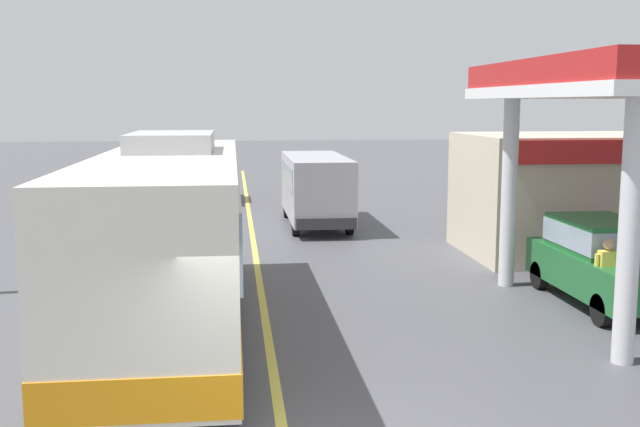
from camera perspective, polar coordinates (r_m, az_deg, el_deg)
ground at (r=28.37m, az=-5.33°, el=-0.35°), size 120.00×120.00×0.00m
lane_divider_stripe at (r=23.43m, az=-5.05°, el=-2.17°), size 0.16×50.00×0.01m
coach_bus_main at (r=14.43m, az=-11.24°, el=-1.96°), size 2.60×11.04×3.69m
gas_station_roadside at (r=20.90m, az=22.23°, el=3.23°), size 9.10×11.95×5.10m
car_at_pump at (r=17.13m, az=20.49°, el=-3.12°), size 1.70×4.20×1.82m
minibus_opposing_lane at (r=26.35m, az=-0.32°, el=2.25°), size 2.04×6.13×2.44m
pedestrian_near_pump at (r=15.79m, az=20.89°, el=-4.39°), size 0.55×0.22×1.66m
pedestrian_by_shop at (r=19.16m, az=21.56°, el=-2.26°), size 0.55×0.22×1.66m
car_trailing_behind_bus at (r=33.57m, az=-8.31°, el=2.69°), size 1.70×4.20×1.82m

